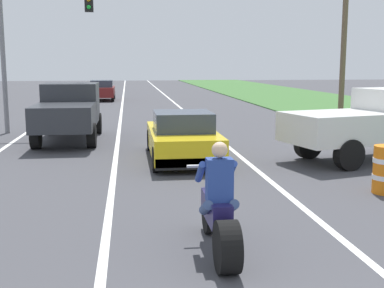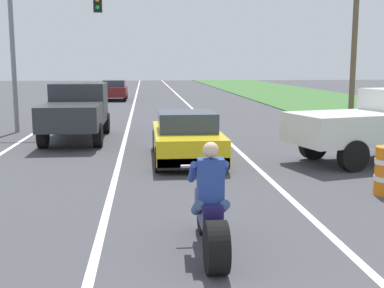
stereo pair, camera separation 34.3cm
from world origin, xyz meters
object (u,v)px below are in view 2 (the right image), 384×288
(pickup_truck_left_lane_dark_grey, at_px, (76,109))
(pickup_truck_right_shoulder_white, at_px, (382,121))
(traffic_light_mast_near, at_px, (41,31))
(distant_car_far_ahead, at_px, (115,90))
(sports_car_yellow, at_px, (187,138))
(motorcycle_with_rider, at_px, (210,215))

(pickup_truck_left_lane_dark_grey, xyz_separation_m, pickup_truck_right_shoulder_white, (8.91, -4.69, 0.00))
(traffic_light_mast_near, height_order, distant_car_far_ahead, traffic_light_mast_near)
(pickup_truck_left_lane_dark_grey, distance_m, distant_car_far_ahead, 19.79)
(sports_car_yellow, height_order, pickup_truck_right_shoulder_white, pickup_truck_right_shoulder_white)
(motorcycle_with_rider, height_order, pickup_truck_left_lane_dark_grey, pickup_truck_left_lane_dark_grey)
(motorcycle_with_rider, xyz_separation_m, traffic_light_mast_near, (-4.82, 13.45, 3.35))
(motorcycle_with_rider, relative_size, pickup_truck_right_shoulder_white, 0.43)
(pickup_truck_left_lane_dark_grey, height_order, traffic_light_mast_near, traffic_light_mast_near)
(pickup_truck_right_shoulder_white, bearing_deg, motorcycle_with_rider, -131.22)
(pickup_truck_right_shoulder_white, bearing_deg, distant_car_far_ahead, 109.62)
(sports_car_yellow, relative_size, distant_car_far_ahead, 1.08)
(traffic_light_mast_near, bearing_deg, sports_car_yellow, -51.28)
(pickup_truck_left_lane_dark_grey, distance_m, pickup_truck_right_shoulder_white, 10.07)
(pickup_truck_right_shoulder_white, xyz_separation_m, distant_car_far_ahead, (-8.73, 24.48, -0.33))
(motorcycle_with_rider, distance_m, distant_car_far_ahead, 31.06)
(pickup_truck_left_lane_dark_grey, relative_size, distant_car_far_ahead, 1.20)
(motorcycle_with_rider, height_order, sports_car_yellow, motorcycle_with_rider)
(distant_car_far_ahead, bearing_deg, traffic_light_mast_near, -95.63)
(pickup_truck_right_shoulder_white, relative_size, distant_car_far_ahead, 1.29)
(motorcycle_with_rider, relative_size, sports_car_yellow, 0.51)
(sports_car_yellow, xyz_separation_m, pickup_truck_left_lane_dark_grey, (-3.55, 4.01, 0.48))
(motorcycle_with_rider, xyz_separation_m, pickup_truck_left_lane_dark_grey, (-3.28, 11.12, 0.51))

